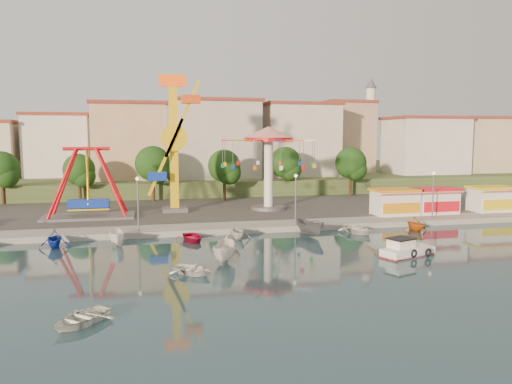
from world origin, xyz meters
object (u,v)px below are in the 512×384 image
object	(u,v)px
pirate_ship_ride	(88,184)
rowboat_a	(192,269)
wave_swinger	(268,149)
cabin_motorboat	(406,251)
kamikaze_tower	(176,146)
skiff	(225,252)

from	to	relation	value
pirate_ship_ride	rowboat_a	bearing A→B (deg)	-68.72
wave_swinger	cabin_motorboat	xyz separation A→B (m)	(5.49, -24.08, -7.75)
pirate_ship_ride	wave_swinger	distance (m)	21.81
wave_swinger	rowboat_a	distance (m)	29.36
pirate_ship_ride	rowboat_a	distance (m)	25.87
wave_swinger	rowboat_a	size ratio (longest dim) A/B	3.50
rowboat_a	kamikaze_tower	bearing A→B (deg)	44.19
wave_swinger	cabin_motorboat	distance (m)	25.89
wave_swinger	rowboat_a	world-z (taller)	wave_swinger
kamikaze_tower	rowboat_a	world-z (taller)	kamikaze_tower
pirate_ship_ride	wave_swinger	bearing A→B (deg)	4.67
cabin_motorboat	rowboat_a	size ratio (longest dim) A/B	1.52
cabin_motorboat	skiff	bearing A→B (deg)	155.59
kamikaze_tower	rowboat_a	size ratio (longest dim) A/B	4.97
kamikaze_tower	wave_swinger	world-z (taller)	kamikaze_tower
pirate_ship_ride	wave_swinger	xyz separation A→B (m)	(21.40, 1.75, 3.80)
pirate_ship_ride	rowboat_a	world-z (taller)	pirate_ship_ride
wave_swinger	rowboat_a	xyz separation A→B (m)	(-12.13, -25.56, -7.85)
rowboat_a	skiff	size ratio (longest dim) A/B	0.76
kamikaze_tower	cabin_motorboat	xyz separation A→B (m)	(16.89, -24.77, -8.12)
wave_swinger	pirate_ship_ride	bearing A→B (deg)	-175.33
kamikaze_tower	wave_swinger	size ratio (longest dim) A/B	1.42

